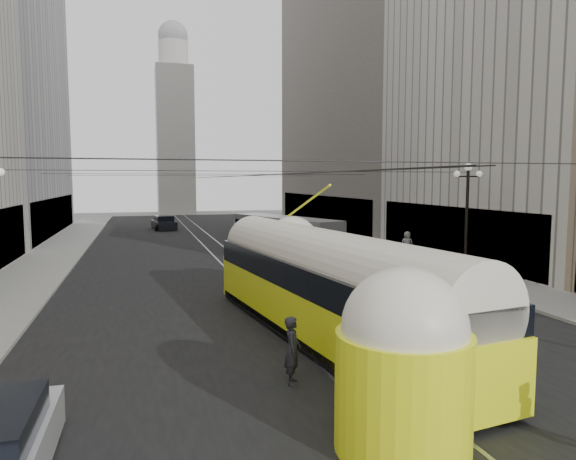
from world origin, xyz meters
TOP-DOWN VIEW (x-y plane):
  - road at (0.00, 32.50)m, footprint 20.00×85.00m
  - sidewalk_left at (-12.00, 36.00)m, footprint 4.00×72.00m
  - sidewalk_right at (12.00, 36.00)m, footprint 4.00×72.00m
  - rail_left at (-0.75, 32.50)m, footprint 0.12×85.00m
  - rail_right at (0.75, 32.50)m, footprint 0.12×85.00m
  - building_right_far at (20.00, 48.00)m, footprint 12.60×32.60m
  - distant_tower at (0.00, 80.00)m, footprint 6.00×6.00m
  - lamppost_right_mid at (12.60, 18.00)m, footprint 1.86×0.44m
  - catenary at (0.12, 31.49)m, footprint 25.00×72.00m
  - streetcar at (0.24, 8.43)m, footprint 4.77×17.44m
  - city_bus at (4.47, 28.62)m, footprint 5.88×11.51m
  - sedan_white_far at (5.21, 45.81)m, footprint 2.56×4.40m
  - sedan_dark_far at (-3.35, 51.19)m, footprint 2.75×5.24m
  - pedestrian_crossing_a at (-1.95, 5.00)m, footprint 0.64×0.79m
  - pedestrian_sidewalk_right at (12.17, 24.15)m, footprint 1.00×0.78m

SIDE VIEW (x-z plane):
  - road at x=0.00m, z-range -0.01..0.01m
  - rail_left at x=-0.75m, z-range -0.02..0.02m
  - rail_right at x=0.75m, z-range -0.02..0.02m
  - sidewalk_left at x=-12.00m, z-range 0.00..0.15m
  - sidewalk_right at x=12.00m, z-range 0.00..0.15m
  - sedan_white_far at x=5.21m, z-range -0.06..1.24m
  - sedan_dark_far at x=-3.35m, z-range -0.07..1.51m
  - pedestrian_crossing_a at x=-1.95m, z-range 0.00..1.87m
  - pedestrian_sidewalk_right at x=12.17m, z-range 0.15..1.95m
  - city_bus at x=4.47m, z-range 0.13..2.95m
  - streetcar at x=0.24m, z-range -0.04..3.81m
  - lamppost_right_mid at x=12.60m, z-range 0.56..6.93m
  - catenary at x=0.12m, z-range 5.77..6.00m
  - distant_tower at x=0.00m, z-range -0.71..30.65m
  - building_right_far at x=20.00m, z-range 0.01..32.61m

